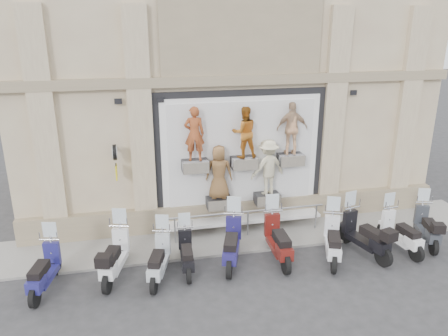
{
  "coord_description": "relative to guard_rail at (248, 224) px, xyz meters",
  "views": [
    {
      "loc": [
        -3.42,
        -10.0,
        6.57
      ],
      "look_at": [
        -0.79,
        1.9,
        2.43
      ],
      "focal_mm": 35.0,
      "sensor_mm": 36.0,
      "label": 1
    }
  ],
  "objects": [
    {
      "name": "scooter_a",
      "position": [
        -5.79,
        -1.62,
        0.33
      ],
      "size": [
        0.96,
        2.03,
        1.59
      ],
      "primitive_type": null,
      "rotation": [
        0.0,
        0.0,
        -0.21
      ],
      "color": "navy",
      "rests_on": "ground"
    },
    {
      "name": "building",
      "position": [
        0.0,
        5.0,
        5.54
      ],
      "size": [
        14.0,
        8.6,
        12.0
      ],
      "primitive_type": null,
      "color": "beige",
      "rests_on": "ground"
    },
    {
      "name": "scooter_e",
      "position": [
        -0.85,
        -1.37,
        0.41
      ],
      "size": [
        1.26,
        2.23,
        1.74
      ],
      "primitive_type": null,
      "rotation": [
        0.0,
        0.0,
        -0.32
      ],
      "color": "#1D1854",
      "rests_on": "ground"
    },
    {
      "name": "scooter_g",
      "position": [
        2.03,
        -1.79,
        0.37
      ],
      "size": [
        1.32,
        2.13,
        1.67
      ],
      "primitive_type": null,
      "rotation": [
        0.0,
        0.0,
        -0.38
      ],
      "color": "silver",
      "rests_on": "ground"
    },
    {
      "name": "clock_sign_bracket",
      "position": [
        -3.9,
        0.47,
        2.34
      ],
      "size": [
        0.1,
        0.8,
        1.02
      ],
      "color": "black",
      "rests_on": "ground"
    },
    {
      "name": "ground",
      "position": [
        0.0,
        -2.0,
        -0.47
      ],
      "size": [
        90.0,
        90.0,
        0.0
      ],
      "primitive_type": "plane",
      "color": "#2E2E30",
      "rests_on": "ground"
    },
    {
      "name": "sidewalk",
      "position": [
        0.0,
        0.1,
        -0.43
      ],
      "size": [
        16.0,
        2.2,
        0.08
      ],
      "primitive_type": "cube",
      "color": "gray",
      "rests_on": "ground"
    },
    {
      "name": "guard_rail",
      "position": [
        0.0,
        0.0,
        0.0
      ],
      "size": [
        5.06,
        0.1,
        0.93
      ],
      "primitive_type": null,
      "color": "#9EA0A5",
      "rests_on": "ground"
    },
    {
      "name": "scooter_h",
      "position": [
        3.06,
        -1.71,
        0.4
      ],
      "size": [
        1.14,
        2.22,
        1.73
      ],
      "primitive_type": null,
      "rotation": [
        0.0,
        0.0,
        0.26
      ],
      "color": "black",
      "rests_on": "ground"
    },
    {
      "name": "scooter_j",
      "position": [
        5.27,
        -1.54,
        0.32
      ],
      "size": [
        1.13,
        2.02,
        1.57
      ],
      "primitive_type": null,
      "rotation": [
        0.0,
        0.0,
        -0.31
      ],
      "color": "#2D3137",
      "rests_on": "ground"
    },
    {
      "name": "scooter_i",
      "position": [
        4.24,
        -1.72,
        0.33
      ],
      "size": [
        0.79,
        2.01,
        1.59
      ],
      "primitive_type": null,
      "rotation": [
        0.0,
        0.0,
        0.11
      ],
      "color": "white",
      "rests_on": "ground"
    },
    {
      "name": "scooter_c",
      "position": [
        -2.91,
        -1.71,
        0.32
      ],
      "size": [
        1.06,
        2.01,
        1.56
      ],
      "primitive_type": null,
      "rotation": [
        0.0,
        0.0,
        -0.27
      ],
      "color": "#AAB2B8",
      "rests_on": "ground"
    },
    {
      "name": "shop_vitrine",
      "position": [
        0.1,
        0.74,
        1.92
      ],
      "size": [
        5.6,
        0.95,
        4.3
      ],
      "color": "black",
      "rests_on": "ground"
    },
    {
      "name": "scooter_b",
      "position": [
        -4.05,
        -1.38,
        0.38
      ],
      "size": [
        1.14,
        2.17,
        1.69
      ],
      "primitive_type": null,
      "rotation": [
        0.0,
        0.0,
        -0.27
      ],
      "color": "silver",
      "rests_on": "ground"
    },
    {
      "name": "scooter_d",
      "position": [
        -2.14,
        -1.46,
        0.26
      ],
      "size": [
        0.63,
        1.81,
        1.45
      ],
      "primitive_type": null,
      "rotation": [
        0.0,
        0.0,
        -0.06
      ],
      "color": "black",
      "rests_on": "ground"
    },
    {
      "name": "scooter_f",
      "position": [
        0.49,
        -1.46,
        0.4
      ],
      "size": [
        0.71,
        2.16,
        1.74
      ],
      "primitive_type": null,
      "rotation": [
        0.0,
        0.0,
        -0.04
      ],
      "color": "#54120E",
      "rests_on": "ground"
    }
  ]
}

